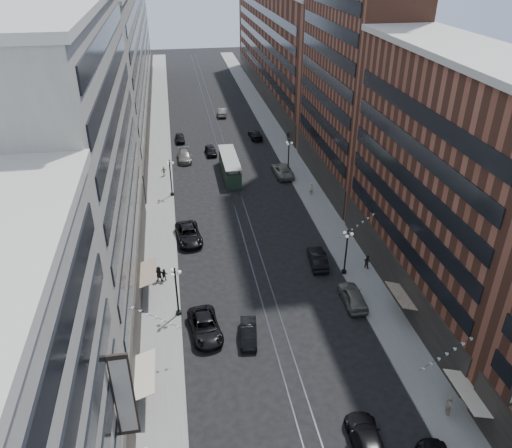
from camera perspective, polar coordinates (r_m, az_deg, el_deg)
ground at (r=78.72m, az=-2.90°, el=5.32°), size 220.00×220.00×0.00m
sidewalk_west at (r=87.52m, az=-10.95°, el=7.43°), size 4.00×180.00×0.15m
sidewalk_east at (r=89.54m, az=3.37°, el=8.44°), size 4.00×180.00×0.15m
rail_west at (r=87.81m, az=-4.18°, el=7.93°), size 0.12×180.00×0.02m
rail_east at (r=87.94m, az=-3.26°, el=8.00°), size 0.12×180.00×0.02m
building_west_mid at (r=48.77m, az=-19.50°, el=5.78°), size 8.00×36.00×28.00m
building_west_far at (r=109.40m, az=-14.95°, el=18.51°), size 8.00×90.00×26.00m
building_east_mid at (r=50.89m, az=20.97°, el=4.01°), size 8.00×30.00×24.00m
building_east_tower at (r=72.73m, az=11.37°, el=20.12°), size 8.00×26.00×42.00m
building_east_far at (r=120.72m, az=2.65°, el=19.88°), size 8.00×72.00×24.00m
lamppost_sw_far at (r=49.00m, az=-9.08°, el=-7.45°), size 1.03×1.14×5.52m
lamppost_sw_mid at (r=72.48m, az=-9.73°, el=5.38°), size 1.03×1.14×5.52m
lamppost_se_far at (r=55.05m, az=10.27°, el=-3.00°), size 1.03×1.14×5.52m
lamppost_se_mid at (r=78.99m, az=3.74°, el=7.82°), size 1.03×1.14×5.52m
streetcar at (r=79.07m, az=-3.02°, el=6.56°), size 2.46×11.12×3.08m
car_2 at (r=48.04m, az=-5.83°, el=-11.58°), size 3.32×6.07×1.61m
car_4 at (r=52.19m, az=11.01°, el=-8.11°), size 2.23×5.15×1.73m
car_5 at (r=47.32m, az=-0.87°, el=-12.33°), size 2.05×4.44×1.41m
car_6 at (r=40.21m, az=12.55°, el=-23.01°), size 2.69×5.77×1.63m
pedestrian_2 at (r=55.07m, az=-10.40°, el=-5.75°), size 0.79×0.53×1.49m
pedestrian_4 at (r=43.61m, az=21.18°, el=-18.83°), size 0.71×1.16×1.84m
car_7 at (r=62.09m, az=-7.70°, el=-1.15°), size 3.44×6.38×1.70m
car_8 at (r=85.65m, az=-8.17°, el=7.69°), size 2.24×5.44×1.58m
car_9 at (r=94.33m, az=-8.70°, el=9.68°), size 1.77×4.16×1.40m
car_10 at (r=57.46m, az=7.05°, el=-3.90°), size 2.20×5.13×1.65m
car_11 at (r=78.85m, az=3.28°, el=5.93°), size 2.63×5.30×1.44m
car_12 at (r=95.01m, az=-0.07°, el=10.19°), size 2.30×5.24×1.50m
car_13 at (r=87.71m, az=-5.20°, el=8.37°), size 1.95×4.40×1.47m
car_14 at (r=108.50m, az=-3.88°, el=12.66°), size 2.29×5.15×1.64m
pedestrian_5 at (r=55.12m, az=-11.05°, el=-5.61°), size 1.71×1.01×1.78m
pedestrian_6 at (r=79.92m, az=-10.48°, el=5.95°), size 0.93×0.50×1.53m
pedestrian_7 at (r=57.60m, az=12.57°, el=-4.19°), size 0.82×0.89×1.62m
pedestrian_8 at (r=72.86m, az=6.32°, el=4.01°), size 0.80×0.70×1.83m
pedestrian_9 at (r=93.75m, az=3.67°, el=9.98°), size 1.04×0.49×1.57m
car_extra_0 at (r=79.55m, az=3.00°, el=6.21°), size 2.85×5.81×1.59m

